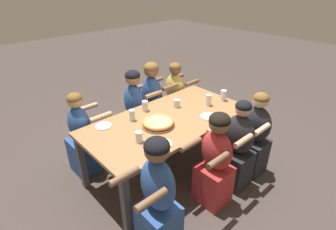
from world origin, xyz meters
TOP-DOWN VIEW (x-y plane):
  - ground_plane at (0.00, 0.00)m, footprint 18.00×18.00m
  - dining_table at (0.00, 0.00)m, footprint 2.01×1.01m
  - pizza_board_main at (-0.19, -0.04)m, footprint 0.37×0.37m
  - empty_plate_a at (-0.65, 0.36)m, footprint 0.18×0.18m
  - empty_plate_b at (0.39, -0.30)m, footprint 0.20×0.20m
  - empty_plate_c at (-0.40, -0.35)m, footprint 0.19×0.19m
  - cocktail_glass_blue at (0.30, 0.16)m, footprint 0.08×0.08m
  - drinking_glass_a at (0.90, -0.13)m, footprint 0.08×0.08m
  - drinking_glass_b at (-0.33, 0.26)m, footprint 0.07×0.07m
  - drinking_glass_c at (0.63, -0.09)m, footprint 0.07×0.07m
  - drinking_glass_d at (-0.07, 0.35)m, footprint 0.08×0.08m
  - drinking_glass_e at (-0.54, -0.15)m, footprint 0.07×0.07m
  - diner_far_left at (-0.78, 0.72)m, footprint 0.51×0.40m
  - diner_far_midright at (0.36, 0.72)m, footprint 0.51×0.40m
  - diner_far_right at (0.82, 0.72)m, footprint 0.51×0.40m
  - diner_far_center at (0.04, 0.72)m, footprint 0.51×0.40m
  - diner_near_left at (-0.79, -0.72)m, footprint 0.51×0.40m
  - diner_near_center at (0.00, -0.72)m, footprint 0.51×0.40m
  - diner_near_right at (0.77, -0.72)m, footprint 0.51×0.40m
  - diner_near_midright at (0.41, -0.72)m, footprint 0.51×0.40m

SIDE VIEW (x-z plane):
  - ground_plane at x=0.00m, z-range 0.00..0.00m
  - diner_far_left at x=-0.78m, z-range -0.05..1.04m
  - diner_near_right at x=0.77m, z-range -0.05..1.05m
  - diner_near_midright at x=0.41m, z-range -0.06..1.06m
  - diner_far_right at x=0.82m, z-range -0.05..1.06m
  - diner_near_center at x=0.00m, z-range -0.04..1.08m
  - diner_far_center at x=0.04m, z-range -0.04..1.13m
  - diner_near_left at x=-0.79m, z-range -0.04..1.15m
  - diner_far_midright at x=0.36m, z-range -0.04..1.17m
  - dining_table at x=0.00m, z-range 0.30..1.07m
  - empty_plate_b at x=0.39m, z-range 0.76..0.78m
  - empty_plate_c at x=-0.40m, z-range 0.76..0.78m
  - empty_plate_a at x=-0.65m, z-range 0.76..0.78m
  - pizza_board_main at x=-0.19m, z-range 0.76..0.83m
  - cocktail_glass_blue at x=0.30m, z-range 0.75..0.87m
  - drinking_glass_e at x=-0.54m, z-range 0.76..0.88m
  - drinking_glass_d at x=-0.07m, z-range 0.75..0.89m
  - drinking_glass_b at x=-0.33m, z-range 0.75..0.89m
  - drinking_glass_a at x=0.90m, z-range 0.76..0.91m
  - drinking_glass_c at x=0.63m, z-range 0.76..0.91m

